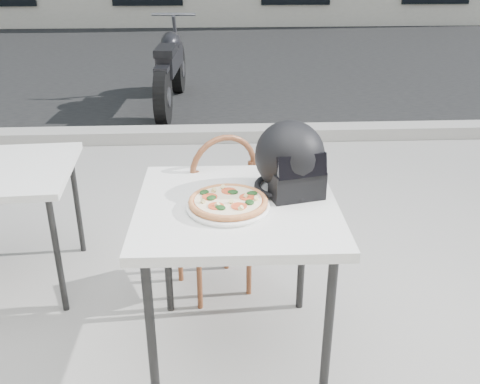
{
  "coord_description": "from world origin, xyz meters",
  "views": [
    {
      "loc": [
        -0.28,
        -2.0,
        1.73
      ],
      "look_at": [
        -0.18,
        -0.04,
        0.83
      ],
      "focal_mm": 40.0,
      "sensor_mm": 36.0,
      "label": 1
    }
  ],
  "objects_px": {
    "helmet": "(290,161)",
    "cafe_table_side": "(1,179)",
    "cafe_table_main": "(237,218)",
    "motorcycle": "(171,69)",
    "plate": "(228,207)",
    "pizza": "(228,201)",
    "cafe_chair_main": "(218,208)"
  },
  "relations": [
    {
      "from": "plate",
      "to": "cafe_chair_main",
      "type": "bearing_deg",
      "value": 94.2
    },
    {
      "from": "cafe_table_main",
      "to": "helmet",
      "type": "bearing_deg",
      "value": 26.67
    },
    {
      "from": "plate",
      "to": "pizza",
      "type": "bearing_deg",
      "value": 74.21
    },
    {
      "from": "helmet",
      "to": "plate",
      "type": "bearing_deg",
      "value": -161.78
    },
    {
      "from": "helmet",
      "to": "cafe_chair_main",
      "type": "xyz_separation_m",
      "value": [
        -0.31,
        0.36,
        -0.39
      ]
    },
    {
      "from": "cafe_table_main",
      "to": "motorcycle",
      "type": "relative_size",
      "value": 0.41
    },
    {
      "from": "cafe_chair_main",
      "to": "motorcycle",
      "type": "relative_size",
      "value": 0.46
    },
    {
      "from": "cafe_table_main",
      "to": "cafe_chair_main",
      "type": "bearing_deg",
      "value": 99.07
    },
    {
      "from": "plate",
      "to": "pizza",
      "type": "xyz_separation_m",
      "value": [
        0.0,
        0.0,
        0.02
      ]
    },
    {
      "from": "helmet",
      "to": "motorcycle",
      "type": "distance_m",
      "value": 4.25
    },
    {
      "from": "cafe_chair_main",
      "to": "cafe_table_main",
      "type": "bearing_deg",
      "value": 75.71
    },
    {
      "from": "plate",
      "to": "cafe_table_side",
      "type": "xyz_separation_m",
      "value": [
        -1.16,
        0.71,
        -0.16
      ]
    },
    {
      "from": "cafe_table_main",
      "to": "pizza",
      "type": "distance_m",
      "value": 0.12
    },
    {
      "from": "cafe_table_main",
      "to": "motorcycle",
      "type": "height_order",
      "value": "motorcycle"
    },
    {
      "from": "plate",
      "to": "helmet",
      "type": "relative_size",
      "value": 1.18
    },
    {
      "from": "helmet",
      "to": "motorcycle",
      "type": "height_order",
      "value": "helmet"
    },
    {
      "from": "helmet",
      "to": "pizza",
      "type": "bearing_deg",
      "value": -161.81
    },
    {
      "from": "plate",
      "to": "cafe_chair_main",
      "type": "height_order",
      "value": "cafe_chair_main"
    },
    {
      "from": "pizza",
      "to": "cafe_chair_main",
      "type": "relative_size",
      "value": 0.34
    },
    {
      "from": "helmet",
      "to": "cafe_table_side",
      "type": "bearing_deg",
      "value": 145.59
    },
    {
      "from": "cafe_table_main",
      "to": "helmet",
      "type": "height_order",
      "value": "helmet"
    },
    {
      "from": "cafe_table_side",
      "to": "motorcycle",
      "type": "relative_size",
      "value": 0.38
    },
    {
      "from": "helmet",
      "to": "cafe_table_side",
      "type": "distance_m",
      "value": 1.56
    },
    {
      "from": "pizza",
      "to": "cafe_table_side",
      "type": "height_order",
      "value": "pizza"
    },
    {
      "from": "helmet",
      "to": "cafe_table_side",
      "type": "relative_size",
      "value": 0.48
    },
    {
      "from": "motorcycle",
      "to": "helmet",
      "type": "bearing_deg",
      "value": -75.71
    },
    {
      "from": "cafe_table_side",
      "to": "cafe_chair_main",
      "type": "bearing_deg",
      "value": -8.96
    },
    {
      "from": "plate",
      "to": "pizza",
      "type": "relative_size",
      "value": 1.36
    },
    {
      "from": "pizza",
      "to": "motorcycle",
      "type": "xyz_separation_m",
      "value": [
        -0.52,
        4.32,
        -0.37
      ]
    },
    {
      "from": "cafe_chair_main",
      "to": "motorcycle",
      "type": "bearing_deg",
      "value": -106.09
    },
    {
      "from": "plate",
      "to": "pizza",
      "type": "distance_m",
      "value": 0.02
    },
    {
      "from": "plate",
      "to": "pizza",
      "type": "height_order",
      "value": "pizza"
    }
  ]
}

